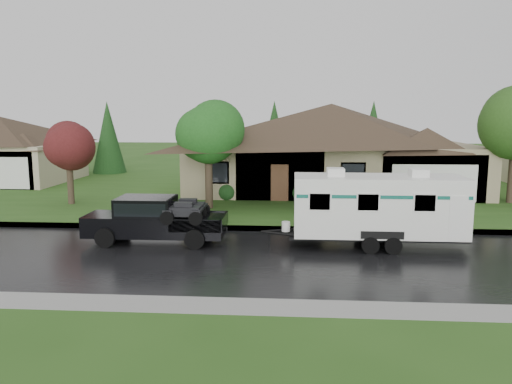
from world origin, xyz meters
TOP-DOWN VIEW (x-y plane):
  - ground at (0.00, 0.00)m, footprint 140.00×140.00m
  - road at (0.00, -2.00)m, footprint 140.00×8.00m
  - curb at (0.00, 2.25)m, footprint 140.00×0.50m
  - lawn at (0.00, 15.00)m, footprint 140.00×26.00m
  - house_main at (2.29, 13.84)m, footprint 19.44×10.80m
  - house_far at (-21.78, 15.85)m, footprint 10.80×8.64m
  - tree_left_green at (-4.91, 6.57)m, footprint 3.45×3.45m
  - tree_red at (-12.76, 7.28)m, footprint 2.71×2.71m
  - shrub_row at (2.00, 9.30)m, footprint 13.60×1.00m
  - pickup_truck at (-6.05, -0.14)m, footprint 5.49×2.09m
  - travel_trailer at (2.75, -0.14)m, footprint 6.77×2.38m

SIDE VIEW (x-z plane):
  - ground at x=0.00m, z-range 0.00..0.00m
  - road at x=0.00m, z-range 0.00..0.01m
  - curb at x=0.00m, z-range 0.00..0.15m
  - lawn at x=0.00m, z-range 0.00..0.15m
  - shrub_row at x=2.00m, z-range 0.15..1.15m
  - pickup_truck at x=-6.05m, z-range 0.07..1.89m
  - travel_trailer at x=2.75m, z-range 0.09..3.13m
  - house_far at x=-21.78m, z-range 0.07..5.87m
  - tree_red at x=-12.76m, z-range 1.01..5.50m
  - house_main at x=2.29m, z-range 0.14..7.04m
  - tree_left_green at x=-4.91m, z-range 1.25..6.96m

